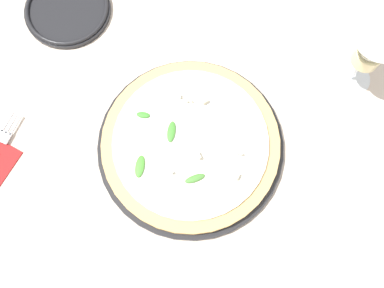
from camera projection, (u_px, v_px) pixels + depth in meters
The scene contains 4 objects.
ground_plane at pixel (199, 138), 0.87m from camera, with size 6.00×6.00×0.00m, color beige.
pizza_arugula_main at pixel (192, 146), 0.85m from camera, with size 0.36×0.36×0.05m.
wine_glass at pixel (371, 52), 0.80m from camera, with size 0.10×0.10×0.16m.
side_plate_white at pixel (67, 9), 0.94m from camera, with size 0.18×0.18×0.02m.
Camera 1 is at (-0.20, -0.17, 0.83)m, focal length 42.00 mm.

